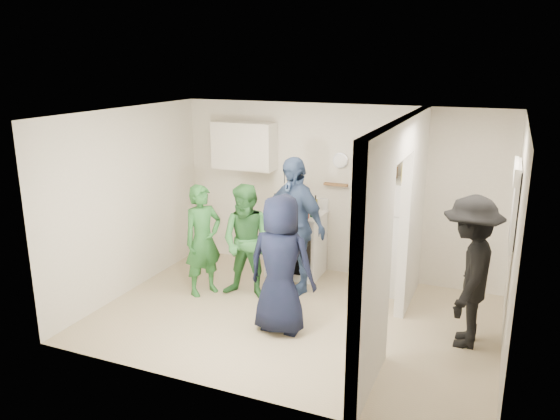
{
  "coord_description": "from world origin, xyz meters",
  "views": [
    {
      "loc": [
        2.23,
        -5.75,
        3.1
      ],
      "look_at": [
        -0.35,
        0.4,
        1.25
      ],
      "focal_mm": 35.0,
      "sensor_mm": 36.0,
      "label": 1
    }
  ],
  "objects_px": {
    "person_green_center": "(248,242)",
    "person_denim": "(293,225)",
    "fridge": "(386,235)",
    "wicker_basket": "(383,173)",
    "person_nook": "(469,272)",
    "stove": "(296,243)",
    "yellow_cup_stack_top": "(405,173)",
    "person_navy": "(281,265)",
    "person_green_left": "(203,240)",
    "blue_bowl": "(383,163)"
  },
  "relations": [
    {
      "from": "yellow_cup_stack_top",
      "to": "person_green_center",
      "type": "relative_size",
      "value": 0.16
    },
    {
      "from": "wicker_basket",
      "to": "blue_bowl",
      "type": "distance_m",
      "value": 0.13
    },
    {
      "from": "fridge",
      "to": "person_green_center",
      "type": "bearing_deg",
      "value": -149.07
    },
    {
      "from": "person_denim",
      "to": "person_navy",
      "type": "distance_m",
      "value": 1.19
    },
    {
      "from": "fridge",
      "to": "person_navy",
      "type": "height_order",
      "value": "person_navy"
    },
    {
      "from": "stove",
      "to": "person_nook",
      "type": "distance_m",
      "value": 2.78
    },
    {
      "from": "wicker_basket",
      "to": "person_green_center",
      "type": "xyz_separation_m",
      "value": [
        -1.52,
        -1.02,
        -0.86
      ]
    },
    {
      "from": "person_green_center",
      "to": "person_denim",
      "type": "distance_m",
      "value": 0.66
    },
    {
      "from": "yellow_cup_stack_top",
      "to": "person_green_left",
      "type": "distance_m",
      "value": 2.8
    },
    {
      "from": "blue_bowl",
      "to": "person_green_left",
      "type": "relative_size",
      "value": 0.16
    },
    {
      "from": "blue_bowl",
      "to": "person_green_center",
      "type": "xyz_separation_m",
      "value": [
        -1.52,
        -1.02,
        -0.99
      ]
    },
    {
      "from": "wicker_basket",
      "to": "yellow_cup_stack_top",
      "type": "relative_size",
      "value": 1.4
    },
    {
      "from": "blue_bowl",
      "to": "yellow_cup_stack_top",
      "type": "height_order",
      "value": "blue_bowl"
    },
    {
      "from": "person_navy",
      "to": "person_green_left",
      "type": "bearing_deg",
      "value": -22.74
    },
    {
      "from": "person_green_left",
      "to": "person_denim",
      "type": "relative_size",
      "value": 0.81
    },
    {
      "from": "fridge",
      "to": "wicker_basket",
      "type": "bearing_deg",
      "value": 153.43
    },
    {
      "from": "person_nook",
      "to": "wicker_basket",
      "type": "bearing_deg",
      "value": -132.29
    },
    {
      "from": "fridge",
      "to": "yellow_cup_stack_top",
      "type": "distance_m",
      "value": 0.93
    },
    {
      "from": "wicker_basket",
      "to": "blue_bowl",
      "type": "xyz_separation_m",
      "value": [
        0.0,
        0.0,
        0.13
      ]
    },
    {
      "from": "wicker_basket",
      "to": "person_green_center",
      "type": "bearing_deg",
      "value": -146.12
    },
    {
      "from": "stove",
      "to": "wicker_basket",
      "type": "xyz_separation_m",
      "value": [
        1.23,
        0.02,
        1.15
      ]
    },
    {
      "from": "fridge",
      "to": "person_denim",
      "type": "xyz_separation_m",
      "value": [
        -1.15,
        -0.54,
        0.16
      ]
    },
    {
      "from": "wicker_basket",
      "to": "person_nook",
      "type": "xyz_separation_m",
      "value": [
        1.26,
        -1.21,
        -0.77
      ]
    },
    {
      "from": "wicker_basket",
      "to": "yellow_cup_stack_top",
      "type": "xyz_separation_m",
      "value": [
        0.32,
        -0.15,
        0.05
      ]
    },
    {
      "from": "person_green_center",
      "to": "fridge",
      "type": "bearing_deg",
      "value": 26.45
    },
    {
      "from": "person_green_center",
      "to": "person_denim",
      "type": "xyz_separation_m",
      "value": [
        0.47,
        0.43,
        0.17
      ]
    },
    {
      "from": "person_denim",
      "to": "blue_bowl",
      "type": "bearing_deg",
      "value": 53.85
    },
    {
      "from": "person_denim",
      "to": "fridge",
      "type": "bearing_deg",
      "value": 49.67
    },
    {
      "from": "person_navy",
      "to": "blue_bowl",
      "type": "bearing_deg",
      "value": -113.19
    },
    {
      "from": "stove",
      "to": "person_navy",
      "type": "xyz_separation_m",
      "value": [
        0.47,
        -1.72,
        0.35
      ]
    },
    {
      "from": "stove",
      "to": "person_green_center",
      "type": "distance_m",
      "value": 1.09
    },
    {
      "from": "person_nook",
      "to": "person_denim",
      "type": "bearing_deg",
      "value": -103.4
    },
    {
      "from": "wicker_basket",
      "to": "person_denim",
      "type": "distance_m",
      "value": 1.39
    },
    {
      "from": "wicker_basket",
      "to": "yellow_cup_stack_top",
      "type": "distance_m",
      "value": 0.36
    },
    {
      "from": "person_denim",
      "to": "wicker_basket",
      "type": "bearing_deg",
      "value": 53.85
    },
    {
      "from": "person_nook",
      "to": "person_green_center",
      "type": "bearing_deg",
      "value": -92.3
    },
    {
      "from": "stove",
      "to": "person_green_center",
      "type": "xyz_separation_m",
      "value": [
        -0.29,
        -1.0,
        0.3
      ]
    },
    {
      "from": "person_nook",
      "to": "person_navy",
      "type": "bearing_deg",
      "value": -73.78
    },
    {
      "from": "stove",
      "to": "wicker_basket",
      "type": "height_order",
      "value": "wicker_basket"
    },
    {
      "from": "stove",
      "to": "fridge",
      "type": "height_order",
      "value": "fridge"
    },
    {
      "from": "blue_bowl",
      "to": "person_navy",
      "type": "height_order",
      "value": "blue_bowl"
    },
    {
      "from": "yellow_cup_stack_top",
      "to": "person_navy",
      "type": "distance_m",
      "value": 2.1
    },
    {
      "from": "stove",
      "to": "person_navy",
      "type": "height_order",
      "value": "person_navy"
    },
    {
      "from": "person_navy",
      "to": "person_denim",
      "type": "bearing_deg",
      "value": -75.22
    },
    {
      "from": "wicker_basket",
      "to": "person_navy",
      "type": "relative_size",
      "value": 0.21
    },
    {
      "from": "fridge",
      "to": "blue_bowl",
      "type": "distance_m",
      "value": 0.99
    },
    {
      "from": "wicker_basket",
      "to": "person_green_center",
      "type": "height_order",
      "value": "wicker_basket"
    },
    {
      "from": "person_green_left",
      "to": "person_nook",
      "type": "bearing_deg",
      "value": -62.35
    },
    {
      "from": "person_green_left",
      "to": "person_nook",
      "type": "height_order",
      "value": "person_nook"
    },
    {
      "from": "person_navy",
      "to": "person_nook",
      "type": "distance_m",
      "value": 2.08
    }
  ]
}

